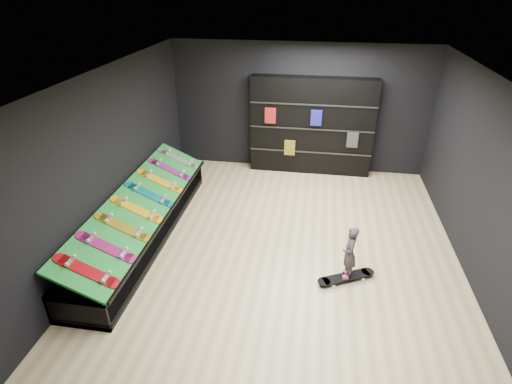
# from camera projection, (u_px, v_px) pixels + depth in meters

# --- Properties ---
(floor) EXTENTS (6.00, 7.00, 0.01)m
(floor) POSITION_uv_depth(u_px,v_px,m) (282.00, 249.00, 7.07)
(floor) COLOR #CAB788
(floor) RESTS_ON ground
(ceiling) EXTENTS (6.00, 7.00, 0.01)m
(ceiling) POSITION_uv_depth(u_px,v_px,m) (289.00, 77.00, 5.63)
(ceiling) COLOR white
(ceiling) RESTS_ON ground
(wall_back) EXTENTS (6.00, 0.02, 3.00)m
(wall_back) POSITION_uv_depth(u_px,v_px,m) (299.00, 109.00, 9.38)
(wall_back) COLOR black
(wall_back) RESTS_ON ground
(wall_front) EXTENTS (6.00, 0.02, 3.00)m
(wall_front) POSITION_uv_depth(u_px,v_px,m) (245.00, 354.00, 3.32)
(wall_front) COLOR black
(wall_front) RESTS_ON ground
(wall_left) EXTENTS (0.02, 7.00, 3.00)m
(wall_left) POSITION_uv_depth(u_px,v_px,m) (109.00, 161.00, 6.77)
(wall_left) COLOR black
(wall_left) RESTS_ON ground
(wall_right) EXTENTS (0.02, 7.00, 3.00)m
(wall_right) POSITION_uv_depth(u_px,v_px,m) (486.00, 187.00, 5.93)
(wall_right) COLOR black
(wall_right) RESTS_ON ground
(display_rack) EXTENTS (0.90, 4.50, 0.50)m
(display_rack) POSITION_uv_depth(u_px,v_px,m) (144.00, 225.00, 7.30)
(display_rack) COLOR black
(display_rack) RESTS_ON ground
(turf_ramp) EXTENTS (0.92, 4.50, 0.46)m
(turf_ramp) POSITION_uv_depth(u_px,v_px,m) (143.00, 203.00, 7.07)
(turf_ramp) COLOR #116B20
(turf_ramp) RESTS_ON display_rack
(back_shelving) EXTENTS (2.85, 0.33, 2.28)m
(back_shelving) POSITION_uv_depth(u_px,v_px,m) (312.00, 126.00, 9.35)
(back_shelving) COLOR black
(back_shelving) RESTS_ON ground
(floor_skateboard) EXTENTS (0.97, 0.64, 0.09)m
(floor_skateboard) POSITION_uv_depth(u_px,v_px,m) (346.00, 278.00, 6.32)
(floor_skateboard) COLOR black
(floor_skateboard) RESTS_ON ground
(child) EXTENTS (0.15, 0.21, 0.54)m
(child) POSITION_uv_depth(u_px,v_px,m) (348.00, 262.00, 6.17)
(child) COLOR black
(child) RESTS_ON floor_skateboard
(display_board_0) EXTENTS (0.93, 0.22, 0.50)m
(display_board_0) POSITION_uv_depth(u_px,v_px,m) (87.00, 271.00, 5.41)
(display_board_0) COLOR red
(display_board_0) RESTS_ON turf_ramp
(display_board_1) EXTENTS (0.93, 0.22, 0.50)m
(display_board_1) POSITION_uv_depth(u_px,v_px,m) (107.00, 247.00, 5.88)
(display_board_1) COLOR #E5198C
(display_board_1) RESTS_ON turf_ramp
(display_board_2) EXTENTS (0.93, 0.22, 0.50)m
(display_board_2) POSITION_uv_depth(u_px,v_px,m) (123.00, 227.00, 6.35)
(display_board_2) COLOR yellow
(display_board_2) RESTS_ON turf_ramp
(display_board_3) EXTENTS (0.93, 0.22, 0.50)m
(display_board_3) POSITION_uv_depth(u_px,v_px,m) (137.00, 210.00, 6.82)
(display_board_3) COLOR yellow
(display_board_3) RESTS_ON turf_ramp
(display_board_4) EXTENTS (0.93, 0.22, 0.50)m
(display_board_4) POSITION_uv_depth(u_px,v_px,m) (149.00, 194.00, 7.30)
(display_board_4) COLOR #0C8C99
(display_board_4) RESTS_ON turf_ramp
(display_board_5) EXTENTS (0.93, 0.22, 0.50)m
(display_board_5) POSITION_uv_depth(u_px,v_px,m) (160.00, 181.00, 7.77)
(display_board_5) COLOR orange
(display_board_5) RESTS_ON turf_ramp
(display_board_6) EXTENTS (0.93, 0.22, 0.50)m
(display_board_6) POSITION_uv_depth(u_px,v_px,m) (170.00, 169.00, 8.24)
(display_board_6) COLOR #2626BF
(display_board_6) RESTS_ON turf_ramp
(display_board_7) EXTENTS (0.93, 0.22, 0.50)m
(display_board_7) POSITION_uv_depth(u_px,v_px,m) (179.00, 159.00, 8.71)
(display_board_7) COLOR black
(display_board_7) RESTS_ON turf_ramp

